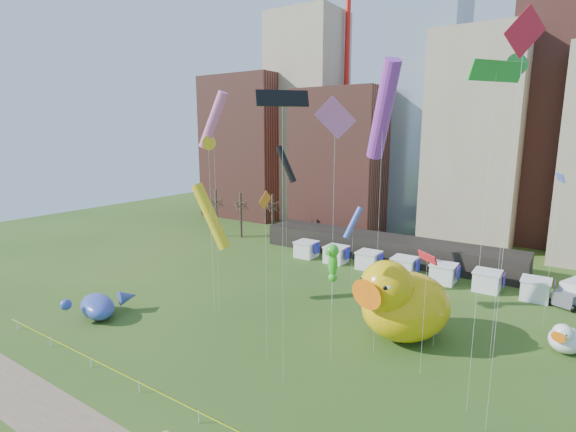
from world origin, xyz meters
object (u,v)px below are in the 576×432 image
Objects in this scene: seahorse_purple at (435,315)px; seahorse_green at (333,260)px; big_duck at (402,302)px; small_duck at (565,339)px; whale_inflatable at (100,305)px.

seahorse_green is at bearing 139.11° from seahorse_purple.
big_duck is 2.61× the size of seahorse_purple.
big_duck is at bearing -139.12° from small_duck.
big_duck is 2.98m from seahorse_purple.
small_duck is at bearing 43.46° from big_duck.
big_duck is at bearing -19.84° from seahorse_green.
seahorse_purple is (-9.55, -5.12, 1.62)m from small_duck.
whale_inflatable is (-18.09, -15.99, -3.86)m from seahorse_green.
seahorse_green is at bearing 177.53° from big_duck.
seahorse_green reaches higher than whale_inflatable.
seahorse_purple reaches higher than whale_inflatable.
whale_inflatable is (-27.09, -12.26, -2.41)m from big_duck.
big_duck is 2.80× the size of small_duck.
small_duck is 0.59× the size of seahorse_green.
seahorse_green is 0.95× the size of whale_inflatable.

